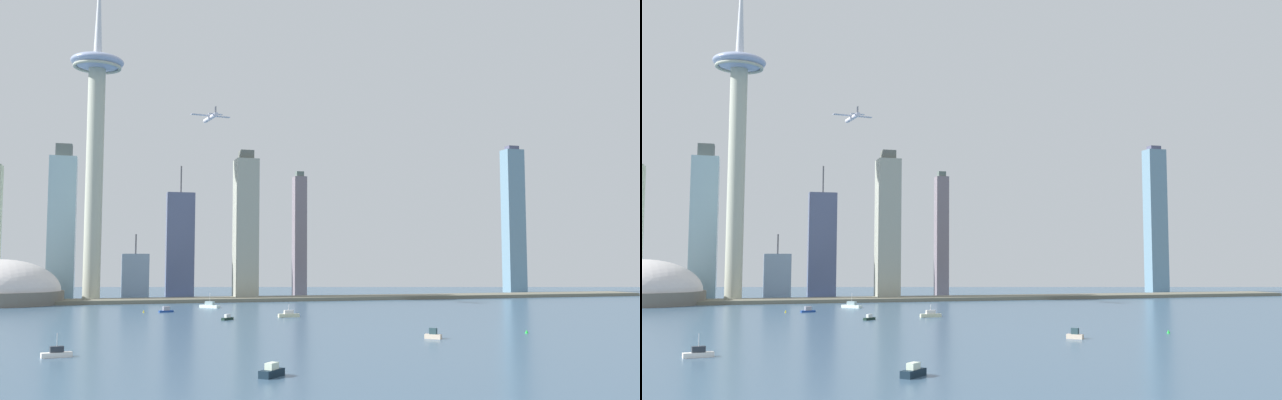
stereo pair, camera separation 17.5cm
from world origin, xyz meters
TOP-DOWN VIEW (x-y plane):
  - waterfront_pier at (0.00, 490.81)m, footprint 720.54×46.07m
  - observation_tower at (-184.00, 507.47)m, footprint 46.50×46.50m
  - stadium_dome at (-255.19, 490.84)m, footprint 100.29×100.29m
  - skyscraper_0 at (-100.44, 586.54)m, footprint 27.98×15.94m
  - skyscraper_1 at (-47.34, 508.52)m, footprint 20.66×25.98m
  - skyscraper_2 at (18.94, 560.84)m, footprint 12.86×12.84m
  - skyscraper_3 at (-212.08, 545.55)m, footprint 24.11×23.50m
  - skyscraper_4 at (-145.12, 559.55)m, footprint 25.29×23.29m
  - skyscraper_5 at (284.59, 582.28)m, footprint 22.19×17.81m
  - boat_0 at (-100.20, 283.11)m, footprint 8.15×7.33m
  - boat_1 at (-94.70, 401.46)m, footprint 14.96×15.21m
  - boat_2 at (-121.54, 66.72)m, footprint 9.42×9.56m
  - boat_3 at (-187.56, 132.90)m, footprint 11.32×5.80m
  - boat_4 at (-27.03, 151.09)m, footprint 7.42×7.27m
  - boat_5 at (-130.61, 361.16)m, footprint 10.33×5.44m
  - boat_6 at (-59.16, 294.24)m, footprint 13.48×3.81m
  - channel_buoy_0 at (-145.87, 361.66)m, footprint 1.20×1.20m
  - channel_buoy_1 at (28.38, 161.38)m, footprint 1.77×1.77m
  - airplane at (-91.49, 436.67)m, footprint 33.34×33.08m

SIDE VIEW (x-z plane):
  - channel_buoy_1 at x=28.38m, z-range 0.00..1.74m
  - channel_buoy_0 at x=-145.87m, z-range 0.00..1.86m
  - boat_0 at x=-100.20m, z-range -0.50..3.05m
  - boat_5 at x=-130.61m, z-range -0.58..3.50m
  - boat_3 at x=-187.56m, z-range -2.93..5.89m
  - waterfront_pier at x=0.00m, z-range 0.00..3.12m
  - boat_2 at x=-121.54m, z-range -0.56..3.77m
  - boat_6 at x=-59.16m, z-range -2.40..5.64m
  - boat_4 at x=-27.03m, z-range -0.68..4.20m
  - boat_1 at x=-94.70m, z-range -3.97..7.54m
  - stadium_dome at x=-255.19m, z-range -16.45..36.29m
  - skyscraper_4 at x=-145.12m, z-range -9.46..52.48m
  - skyscraper_0 at x=-100.44m, z-range -13.83..119.90m
  - skyscraper_2 at x=18.94m, z-range -1.69..127.31m
  - skyscraper_1 at x=-47.34m, z-range -2.66..137.30m
  - skyscraper_3 at x=-212.08m, z-range -3.69..140.52m
  - skyscraper_5 at x=284.59m, z-range -1.48..170.26m
  - airplane at x=-91.49m, z-range 151.03..159.58m
  - observation_tower at x=-184.00m, z-range 2.99..314.18m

